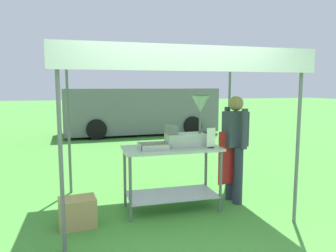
# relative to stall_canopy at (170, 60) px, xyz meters

# --- Properties ---
(ground_plane) EXTENTS (70.00, 70.00, 0.00)m
(ground_plane) POSITION_rel_stall_canopy_xyz_m (-0.15, 4.53, -2.11)
(ground_plane) COLOR #478E38
(stall_canopy) EXTENTS (3.04, 2.16, 2.19)m
(stall_canopy) POSITION_rel_stall_canopy_xyz_m (0.00, 0.00, 0.00)
(stall_canopy) COLOR slate
(stall_canopy) RESTS_ON ground
(donut_cart) EXTENTS (1.36, 0.65, 0.90)m
(donut_cart) POSITION_rel_stall_canopy_xyz_m (-0.00, -0.10, -1.46)
(donut_cart) COLOR #B7B7BC
(donut_cart) RESTS_ON ground
(donut_tray) EXTENTS (0.41, 0.33, 0.07)m
(donut_tray) POSITION_rel_stall_canopy_xyz_m (-0.25, -0.14, -1.18)
(donut_tray) COLOR #B7B7BC
(donut_tray) RESTS_ON donut_cart
(donut_fryer) EXTENTS (0.63, 0.28, 0.74)m
(donut_fryer) POSITION_rel_stall_canopy_xyz_m (0.28, -0.05, -0.93)
(donut_fryer) COLOR #B7B7BC
(donut_fryer) RESTS_ON donut_cart
(menu_sign) EXTENTS (0.13, 0.05, 0.28)m
(menu_sign) POSITION_rel_stall_canopy_xyz_m (0.51, -0.29, -1.09)
(menu_sign) COLOR black
(menu_sign) RESTS_ON donut_cart
(vendor) EXTENTS (0.46, 0.54, 1.61)m
(vendor) POSITION_rel_stall_canopy_xyz_m (1.00, -0.03, -1.21)
(vendor) COLOR #2D3347
(vendor) RESTS_ON ground
(supply_crate) EXTENTS (0.48, 0.36, 0.37)m
(supply_crate) POSITION_rel_stall_canopy_xyz_m (-1.29, -0.34, -1.93)
(supply_crate) COLOR tan
(supply_crate) RESTS_ON ground
(van_grey) EXTENTS (5.61, 2.28, 1.69)m
(van_grey) POSITION_rel_stall_canopy_xyz_m (0.90, 7.38, -1.23)
(van_grey) COLOR slate
(van_grey) RESTS_ON ground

